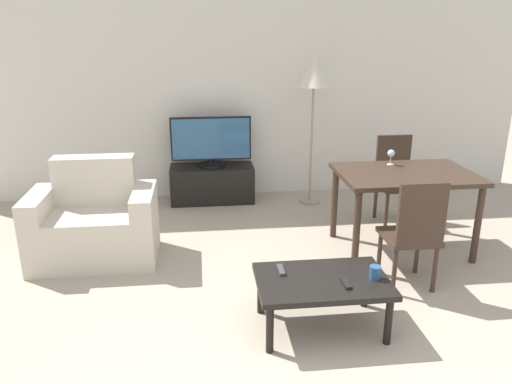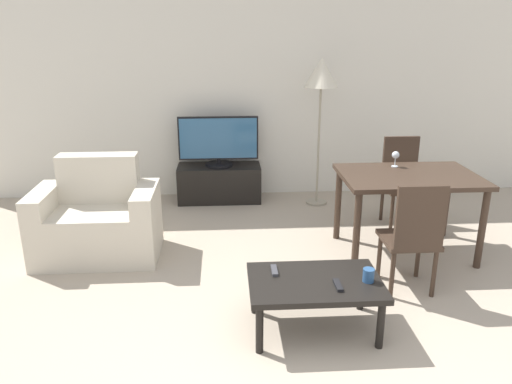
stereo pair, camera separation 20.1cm
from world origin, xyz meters
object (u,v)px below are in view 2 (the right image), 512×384
object	(u,v)px
coffee_table	(315,286)
floor_lamp	(321,78)
dining_chair_far	(402,178)
tv	(218,142)
wine_glass_left	(396,156)
armchair	(98,221)
cup_white_near	(369,275)
remote_secondary	(338,285)
dining_chair_near	(413,234)
tv_stand	(219,183)
remote_primary	(274,270)
dining_table	(408,185)

from	to	relation	value
coffee_table	floor_lamp	distance (m)	2.82
dining_chair_far	tv	bearing A→B (deg)	156.29
floor_lamp	wine_glass_left	size ratio (longest dim) A/B	11.37
armchair	cup_white_near	size ratio (longest dim) A/B	11.66
armchair	remote_secondary	distance (m)	2.32
cup_white_near	dining_chair_near	bearing A→B (deg)	45.94
tv_stand	coffee_table	size ratio (longest dim) A/B	1.09
armchair	cup_white_near	distance (m)	2.47
tv	cup_white_near	world-z (taller)	tv
remote_primary	cup_white_near	distance (m)	0.63
armchair	dining_chair_far	distance (m)	3.03
tv	dining_chair_near	bearing A→B (deg)	-57.03
dining_chair_near	dining_chair_far	bearing A→B (deg)	73.87
coffee_table	remote_primary	bearing A→B (deg)	152.70
floor_lamp	remote_primary	bearing A→B (deg)	-107.10
armchair	coffee_table	bearing A→B (deg)	-36.79
remote_primary	remote_secondary	distance (m)	0.45
tv_stand	remote_primary	size ratio (longest dim) A/B	6.45
armchair	dining_chair_near	bearing A→B (deg)	-18.26
dining_table	dining_chair_near	distance (m)	0.77
remote_secondary	remote_primary	bearing A→B (deg)	149.52
armchair	tv	distance (m)	1.83
tv_stand	dining_chair_far	size ratio (longest dim) A/B	1.07
dining_chair_far	floor_lamp	bearing A→B (deg)	139.35
coffee_table	remote_primary	distance (m)	0.30
floor_lamp	tv_stand	bearing A→B (deg)	170.84
wine_glass_left	remote_secondary	bearing A→B (deg)	-119.21
coffee_table	remote_secondary	distance (m)	0.17
coffee_table	cup_white_near	xyz separation A→B (m)	(0.35, -0.04, 0.09)
floor_lamp	remote_primary	distance (m)	2.73
remote_primary	armchair	bearing A→B (deg)	141.74
dining_table	floor_lamp	distance (m)	1.68
coffee_table	dining_table	xyz separation A→B (m)	(1.03, 1.17, 0.32)
tv	dining_chair_near	xyz separation A→B (m)	(1.48, -2.27, -0.22)
dining_table	cup_white_near	bearing A→B (deg)	-119.44
remote_secondary	floor_lamp	bearing A→B (deg)	82.45
remote_primary	wine_glass_left	bearing A→B (deg)	46.09
remote_primary	cup_white_near	size ratio (longest dim) A/B	1.64
remote_primary	remote_secondary	size ratio (longest dim) A/B	1.00
floor_lamp	remote_secondary	xyz separation A→B (m)	(-0.35, -2.64, -1.06)
coffee_table	remote_primary	xyz separation A→B (m)	(-0.26, 0.13, 0.06)
tv_stand	remote_secondary	size ratio (longest dim) A/B	6.45
dining_chair_far	remote_primary	size ratio (longest dim) A/B	6.03
tv_stand	dining_chair_far	xyz separation A→B (m)	(1.89, -0.83, 0.28)
cup_white_near	remote_secondary	bearing A→B (deg)	-165.83
tv_stand	coffee_table	xyz separation A→B (m)	(0.65, -2.73, 0.12)
armchair	wine_glass_left	world-z (taller)	wine_glass_left
dining_chair_far	remote_secondary	distance (m)	2.28
tv	dining_chair_far	distance (m)	2.08
floor_lamp	cup_white_near	distance (m)	2.78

